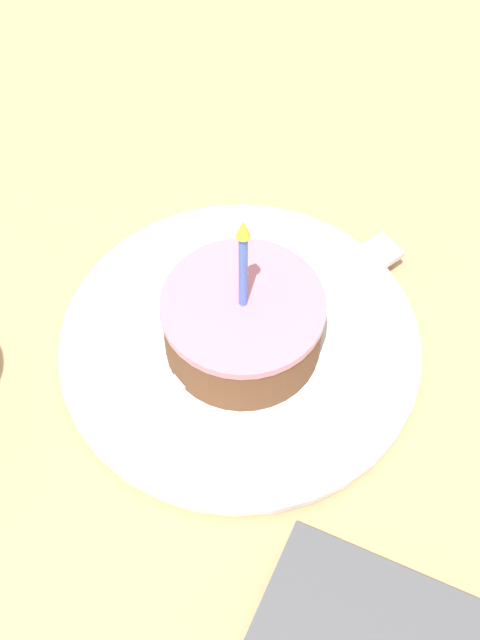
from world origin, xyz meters
name	(u,v)px	position (x,y,z in m)	size (l,w,h in m)	color
ground_plane	(217,394)	(0.00, 0.00, -0.02)	(2.40, 2.40, 0.04)	tan
plate	(240,345)	(0.03, -0.01, 0.01)	(0.24, 0.24, 0.02)	silver
cake_slice	(243,323)	(0.02, -0.01, 0.04)	(0.10, 0.10, 0.12)	brown
fork	(305,301)	(0.07, -0.03, 0.02)	(0.18, 0.11, 0.00)	silver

